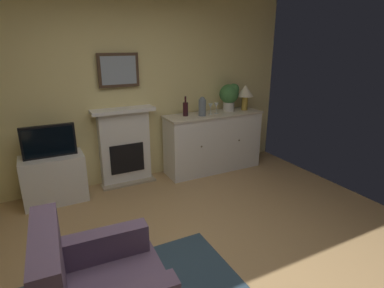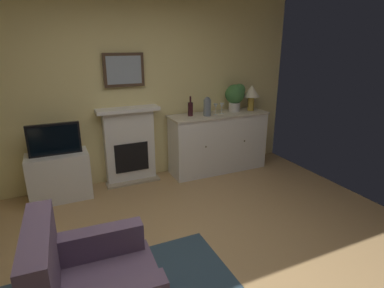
{
  "view_description": "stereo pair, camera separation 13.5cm",
  "coord_description": "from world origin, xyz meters",
  "px_view_note": "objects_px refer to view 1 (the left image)",
  "views": [
    {
      "loc": [
        -1.07,
        -2.03,
        1.96
      ],
      "look_at": [
        0.28,
        0.58,
        1.0
      ],
      "focal_mm": 29.15,
      "sensor_mm": 36.0,
      "label": 1
    },
    {
      "loc": [
        -0.95,
        -2.09,
        1.96
      ],
      "look_at": [
        0.28,
        0.58,
        1.0
      ],
      "focal_mm": 29.15,
      "sensor_mm": 36.0,
      "label": 2
    }
  ],
  "objects_px": {
    "tv_cabinet": "(54,179)",
    "tv_set": "(49,141)",
    "wine_glass_left": "(210,106)",
    "potted_plant_small": "(230,95)",
    "table_lamp": "(245,92)",
    "vase_decorative": "(202,106)",
    "fireplace_unit": "(125,146)",
    "wine_glass_center": "(216,106)",
    "framed_picture": "(119,70)",
    "wine_bottle": "(185,109)",
    "sideboard_cabinet": "(213,142)"
  },
  "relations": [
    {
      "from": "tv_cabinet",
      "to": "tv_set",
      "type": "xyz_separation_m",
      "value": [
        0.0,
        -0.02,
        0.51
      ]
    },
    {
      "from": "wine_glass_left",
      "to": "potted_plant_small",
      "type": "distance_m",
      "value": 0.42
    },
    {
      "from": "table_lamp",
      "to": "vase_decorative",
      "type": "relative_size",
      "value": 1.42
    },
    {
      "from": "fireplace_unit",
      "to": "wine_glass_center",
      "type": "height_order",
      "value": "fireplace_unit"
    },
    {
      "from": "table_lamp",
      "to": "tv_set",
      "type": "bearing_deg",
      "value": -179.84
    },
    {
      "from": "table_lamp",
      "to": "wine_glass_left",
      "type": "xyz_separation_m",
      "value": [
        -0.65,
        -0.03,
        -0.16
      ]
    },
    {
      "from": "framed_picture",
      "to": "vase_decorative",
      "type": "distance_m",
      "value": 1.28
    },
    {
      "from": "table_lamp",
      "to": "tv_set",
      "type": "distance_m",
      "value": 2.94
    },
    {
      "from": "vase_decorative",
      "to": "potted_plant_small",
      "type": "bearing_deg",
      "value": 9.99
    },
    {
      "from": "table_lamp",
      "to": "tv_cabinet",
      "type": "xyz_separation_m",
      "value": [
        -2.91,
        0.02,
        -0.89
      ]
    },
    {
      "from": "framed_picture",
      "to": "potted_plant_small",
      "type": "xyz_separation_m",
      "value": [
        1.67,
        -0.18,
        -0.43
      ]
    },
    {
      "from": "wine_bottle",
      "to": "tv_set",
      "type": "bearing_deg",
      "value": -178.33
    },
    {
      "from": "sideboard_cabinet",
      "to": "table_lamp",
      "type": "xyz_separation_m",
      "value": [
        0.58,
        0.0,
        0.74
      ]
    },
    {
      "from": "vase_decorative",
      "to": "tv_cabinet",
      "type": "height_order",
      "value": "vase_decorative"
    },
    {
      "from": "fireplace_unit",
      "to": "wine_glass_center",
      "type": "bearing_deg",
      "value": -8.12
    },
    {
      "from": "tv_cabinet",
      "to": "potted_plant_small",
      "type": "bearing_deg",
      "value": 0.66
    },
    {
      "from": "wine_bottle",
      "to": "framed_picture",
      "type": "bearing_deg",
      "value": 169.0
    },
    {
      "from": "fireplace_unit",
      "to": "vase_decorative",
      "type": "distance_m",
      "value": 1.26
    },
    {
      "from": "wine_bottle",
      "to": "tv_cabinet",
      "type": "relative_size",
      "value": 0.39
    },
    {
      "from": "framed_picture",
      "to": "wine_bottle",
      "type": "xyz_separation_m",
      "value": [
        0.9,
        -0.18,
        -0.58
      ]
    },
    {
      "from": "fireplace_unit",
      "to": "wine_bottle",
      "type": "distance_m",
      "value": 1.03
    },
    {
      "from": "framed_picture",
      "to": "sideboard_cabinet",
      "type": "height_order",
      "value": "framed_picture"
    },
    {
      "from": "table_lamp",
      "to": "wine_glass_left",
      "type": "relative_size",
      "value": 2.42
    },
    {
      "from": "potted_plant_small",
      "to": "tv_set",
      "type": "bearing_deg",
      "value": -178.84
    },
    {
      "from": "tv_cabinet",
      "to": "potted_plant_small",
      "type": "distance_m",
      "value": 2.79
    },
    {
      "from": "sideboard_cabinet",
      "to": "tv_set",
      "type": "xyz_separation_m",
      "value": [
        -2.34,
        -0.01,
        0.35
      ]
    },
    {
      "from": "sideboard_cabinet",
      "to": "tv_cabinet",
      "type": "relative_size",
      "value": 2.07
    },
    {
      "from": "framed_picture",
      "to": "tv_cabinet",
      "type": "relative_size",
      "value": 0.73
    },
    {
      "from": "fireplace_unit",
      "to": "framed_picture",
      "type": "relative_size",
      "value": 2.0
    },
    {
      "from": "wine_glass_center",
      "to": "vase_decorative",
      "type": "bearing_deg",
      "value": -173.86
    },
    {
      "from": "wine_bottle",
      "to": "vase_decorative",
      "type": "height_order",
      "value": "wine_bottle"
    },
    {
      "from": "wine_glass_center",
      "to": "potted_plant_small",
      "type": "distance_m",
      "value": 0.32
    },
    {
      "from": "sideboard_cabinet",
      "to": "potted_plant_small",
      "type": "relative_size",
      "value": 3.6
    },
    {
      "from": "wine_bottle",
      "to": "tv_set",
      "type": "xyz_separation_m",
      "value": [
        -1.88,
        -0.05,
        -0.21
      ]
    },
    {
      "from": "potted_plant_small",
      "to": "wine_glass_center",
      "type": "bearing_deg",
      "value": -166.49
    },
    {
      "from": "wine_glass_left",
      "to": "tv_set",
      "type": "distance_m",
      "value": 2.27
    },
    {
      "from": "sideboard_cabinet",
      "to": "wine_glass_center",
      "type": "xyz_separation_m",
      "value": [
        0.03,
        -0.02,
        0.58
      ]
    },
    {
      "from": "fireplace_unit",
      "to": "potted_plant_small",
      "type": "height_order",
      "value": "potted_plant_small"
    },
    {
      "from": "fireplace_unit",
      "to": "tv_cabinet",
      "type": "height_order",
      "value": "fireplace_unit"
    },
    {
      "from": "tv_cabinet",
      "to": "framed_picture",
      "type": "bearing_deg",
      "value": 12.01
    },
    {
      "from": "vase_decorative",
      "to": "tv_cabinet",
      "type": "xyz_separation_m",
      "value": [
        -2.11,
        0.07,
        -0.75
      ]
    },
    {
      "from": "wine_bottle",
      "to": "sideboard_cabinet",
      "type": "bearing_deg",
      "value": -5.85
    },
    {
      "from": "sideboard_cabinet",
      "to": "wine_glass_left",
      "type": "relative_size",
      "value": 9.39
    },
    {
      "from": "wine_glass_left",
      "to": "table_lamp",
      "type": "bearing_deg",
      "value": 2.8
    },
    {
      "from": "tv_cabinet",
      "to": "potted_plant_small",
      "type": "xyz_separation_m",
      "value": [
        2.65,
        0.03,
        0.87
      ]
    },
    {
      "from": "framed_picture",
      "to": "vase_decorative",
      "type": "bearing_deg",
      "value": -13.53
    },
    {
      "from": "wine_glass_left",
      "to": "wine_glass_center",
      "type": "bearing_deg",
      "value": 5.26
    },
    {
      "from": "sideboard_cabinet",
      "to": "wine_bottle",
      "type": "height_order",
      "value": "wine_bottle"
    },
    {
      "from": "fireplace_unit",
      "to": "tv_cabinet",
      "type": "relative_size",
      "value": 1.47
    },
    {
      "from": "sideboard_cabinet",
      "to": "wine_glass_center",
      "type": "bearing_deg",
      "value": -32.66
    }
  ]
}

